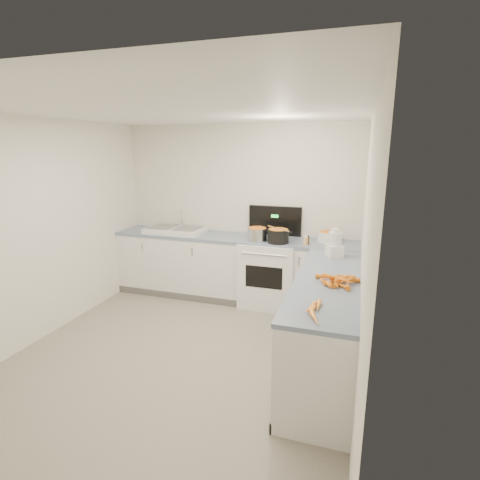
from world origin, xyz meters
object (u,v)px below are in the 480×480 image
(steel_pot, at_px, (257,235))
(spice_jar, at_px, (306,241))
(black_pot, at_px, (278,237))
(mixing_bowl, at_px, (328,237))
(extract_bottle, at_px, (308,241))
(sink, at_px, (176,230))
(stove, at_px, (270,271))
(food_processor, at_px, (335,245))

(steel_pot, distance_m, spice_jar, 0.66)
(black_pot, height_order, mixing_bowl, black_pot)
(black_pot, height_order, extract_bottle, black_pot)
(sink, relative_size, mixing_bowl, 2.91)
(stove, bearing_deg, black_pot, -46.22)
(mixing_bowl, bearing_deg, stove, -171.85)
(stove, distance_m, sink, 1.54)
(extract_bottle, bearing_deg, black_pot, -177.18)
(sink, relative_size, spice_jar, 8.35)
(mixing_bowl, relative_size, food_processor, 0.89)
(sink, bearing_deg, stove, -0.62)
(spice_jar, bearing_deg, food_processor, -48.75)
(black_pot, height_order, food_processor, food_processor)
(food_processor, bearing_deg, sink, 165.36)
(black_pot, xyz_separation_m, spice_jar, (0.37, -0.00, -0.03))
(black_pot, distance_m, spice_jar, 0.37)
(sink, distance_m, spice_jar, 1.96)
(black_pot, distance_m, extract_bottle, 0.39)
(stove, height_order, extract_bottle, stove)
(mixing_bowl, bearing_deg, black_pot, -157.81)
(black_pot, height_order, spice_jar, black_pot)
(stove, height_order, mixing_bowl, stove)
(spice_jar, relative_size, food_processor, 0.31)
(mixing_bowl, xyz_separation_m, extract_bottle, (-0.24, -0.24, -0.02))
(stove, xyz_separation_m, sink, (-1.45, 0.02, 0.50))
(stove, distance_m, steel_pot, 0.58)
(extract_bottle, bearing_deg, sink, 175.87)
(mixing_bowl, relative_size, spice_jar, 2.87)
(food_processor, bearing_deg, black_pot, 149.25)
(spice_jar, bearing_deg, sink, 175.17)
(sink, xyz_separation_m, extract_bottle, (1.98, -0.14, 0.01))
(steel_pot, bearing_deg, stove, 40.31)
(mixing_bowl, height_order, extract_bottle, mixing_bowl)
(stove, xyz_separation_m, food_processor, (0.90, -0.60, 0.61))
(steel_pot, relative_size, food_processor, 0.81)
(stove, bearing_deg, extract_bottle, -13.43)
(stove, distance_m, mixing_bowl, 0.94)
(mixing_bowl, xyz_separation_m, food_processor, (0.13, -0.71, 0.07))
(steel_pot, height_order, spice_jar, steel_pot)
(sink, bearing_deg, extract_bottle, -4.13)
(spice_jar, bearing_deg, stove, 163.52)
(black_pot, bearing_deg, sink, 174.17)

